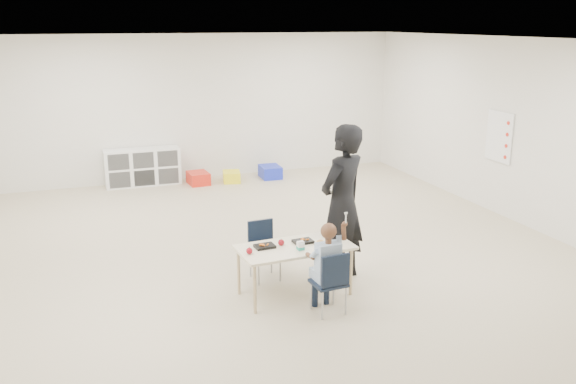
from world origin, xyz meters
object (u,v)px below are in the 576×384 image
object	(u,v)px
chair_near	(329,281)
cubby_shelf	(143,167)
adult	(342,204)
table	(295,270)
child	(329,264)

from	to	relation	value
chair_near	cubby_shelf	distance (m)	6.17
adult	cubby_shelf	bearing A→B (deg)	-101.22
table	child	size ratio (longest dim) A/B	1.19
chair_near	adult	size ratio (longest dim) A/B	0.37
chair_near	adult	xyz separation A→B (m)	(0.50, 0.77, 0.60)
cubby_shelf	table	bearing A→B (deg)	-79.43
table	chair_near	distance (m)	0.56
child	table	bearing A→B (deg)	105.48
table	chair_near	size ratio (longest dim) A/B	1.87
table	adult	distance (m)	0.97
chair_near	cubby_shelf	size ratio (longest dim) A/B	0.51
table	child	xyz separation A→B (m)	(0.19, -0.53, 0.26)
child	adult	distance (m)	1.00
chair_near	table	bearing A→B (deg)	105.48
child	adult	xyz separation A→B (m)	(0.50, 0.77, 0.39)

